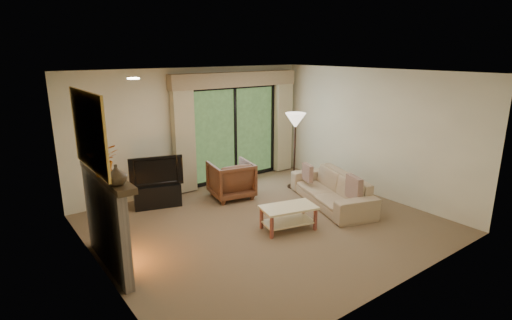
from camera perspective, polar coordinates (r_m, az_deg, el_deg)
floor at (r=7.07m, az=1.47°, el=-9.15°), size 5.50×5.50×0.00m
ceiling at (r=6.44m, az=1.63°, el=12.39°), size 5.50×5.50×0.00m
wall_back at (r=8.69m, az=-8.74°, el=4.36°), size 5.00×0.00×5.00m
wall_front at (r=5.01m, az=19.60°, el=-4.61°), size 5.00×0.00×5.00m
wall_left at (r=5.45m, az=-21.85°, el=-3.24°), size 0.00×5.00×5.00m
wall_right at (r=8.58m, az=16.16°, el=3.78°), size 0.00×5.00×5.00m
fireplace at (r=5.87m, az=-20.64°, el=-8.22°), size 0.24×1.70×1.37m
mirror at (r=5.49m, az=-22.73°, el=3.83°), size 0.07×1.45×1.02m
sliding_door at (r=9.19m, az=-3.03°, el=3.84°), size 2.26×0.10×2.16m
curtain_left at (r=8.42m, az=-10.29°, el=3.23°), size 0.45×0.18×2.35m
curtain_right at (r=9.89m, az=3.86°, el=5.24°), size 0.45×0.18×2.35m
cornice at (r=8.95m, az=-2.82°, el=11.42°), size 3.20×0.24×0.32m
media_console at (r=8.02m, az=-13.91°, el=-4.88°), size 0.96×0.63×0.44m
tv at (r=7.86m, az=-14.14°, el=-1.40°), size 0.99×0.41×0.58m
armchair at (r=8.21m, az=-3.59°, el=-2.79°), size 0.95×0.97×0.76m
sofa at (r=7.97m, az=10.71°, el=-4.16°), size 1.43×2.25×0.61m
pillow_near at (r=7.48m, az=13.81°, el=-3.86°), size 0.24×0.44×0.42m
pillow_far at (r=8.26m, az=7.38°, el=-1.81°), size 0.20×0.36×0.35m
coffee_table at (r=6.83m, az=4.64°, el=-8.24°), size 1.01×0.71×0.41m
floor_lamp at (r=8.70m, az=5.55°, el=1.29°), size 0.52×0.52×1.66m
vase at (r=5.06m, az=-19.33°, el=-2.04°), size 0.27×0.27×0.26m
branches at (r=5.48m, az=-20.95°, el=0.04°), size 0.46×0.42×0.43m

